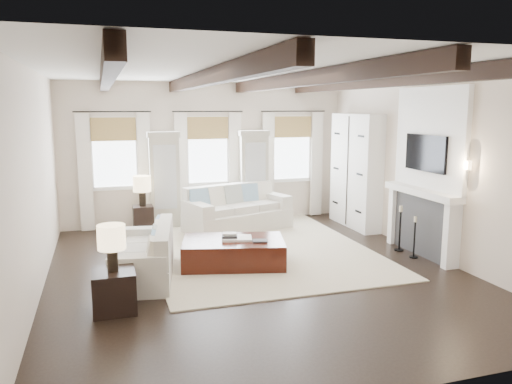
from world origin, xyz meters
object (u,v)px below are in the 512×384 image
object	(u,v)px
ottoman	(234,252)
side_table_back	(143,220)
sofa_left	(147,257)
sofa_back	(236,212)
side_table_front	(114,291)

from	to	relation	value
ottoman	side_table_back	xyz separation A→B (m)	(-1.28, 2.56, 0.08)
ottoman	side_table_back	world-z (taller)	side_table_back
side_table_back	sofa_left	bearing A→B (deg)	-93.54
sofa_back	side_table_front	distance (m)	4.65
sofa_back	ottoman	bearing A→B (deg)	-106.21
sofa_back	sofa_left	distance (m)	3.36
sofa_back	side_table_front	world-z (taller)	sofa_back
sofa_left	ottoman	distance (m)	1.46
side_table_back	ottoman	bearing A→B (deg)	-63.53
sofa_left	ottoman	xyz separation A→B (m)	(1.45, 0.19, -0.11)
sofa_left	side_table_back	bearing A→B (deg)	86.46
sofa_back	side_table_front	size ratio (longest dim) A/B	4.49
sofa_left	side_table_back	distance (m)	2.76
side_table_front	side_table_back	bearing A→B (deg)	79.85
side_table_front	sofa_left	bearing A→B (deg)	66.05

